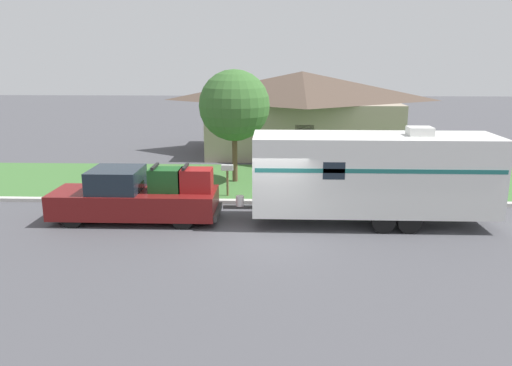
% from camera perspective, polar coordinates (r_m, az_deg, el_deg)
% --- Properties ---
extents(ground_plane, '(120.00, 120.00, 0.00)m').
position_cam_1_polar(ground_plane, '(16.12, 1.47, -6.17)').
color(ground_plane, '#47474C').
extents(curb_strip, '(80.00, 0.30, 0.14)m').
position_cam_1_polar(curb_strip, '(19.66, 1.61, -2.17)').
color(curb_strip, beige).
rests_on(curb_strip, ground_plane).
extents(lawn_strip, '(80.00, 7.00, 0.03)m').
position_cam_1_polar(lawn_strip, '(23.20, 1.70, 0.24)').
color(lawn_strip, '#3D6B33').
rests_on(lawn_strip, ground_plane).
extents(house_across_street, '(11.71, 7.60, 4.79)m').
position_cam_1_polar(house_across_street, '(30.31, 5.21, 8.22)').
color(house_across_street, gray).
rests_on(house_across_street, ground_plane).
extents(pickup_truck, '(5.83, 1.95, 2.00)m').
position_cam_1_polar(pickup_truck, '(17.94, -13.47, -1.54)').
color(pickup_truck, black).
rests_on(pickup_truck, ground_plane).
extents(travel_trailer, '(9.19, 2.28, 3.37)m').
position_cam_1_polar(travel_trailer, '(17.39, 13.25, 1.06)').
color(travel_trailer, black).
rests_on(travel_trailer, ground_plane).
extents(mailbox, '(0.48, 0.20, 1.33)m').
position_cam_1_polar(mailbox, '(20.49, -3.30, 1.24)').
color(mailbox, brown).
rests_on(mailbox, ground_plane).
extents(tree_in_yard, '(3.18, 3.18, 5.10)m').
position_cam_1_polar(tree_in_yard, '(22.55, -2.50, 8.83)').
color(tree_in_yard, brown).
rests_on(tree_in_yard, ground_plane).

